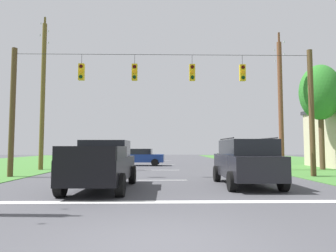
{
  "coord_description": "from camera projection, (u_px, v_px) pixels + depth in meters",
  "views": [
    {
      "loc": [
        -0.01,
        -5.28,
        1.67
      ],
      "look_at": [
        0.32,
        11.37,
        2.85
      ],
      "focal_mm": 31.93,
      "sensor_mm": 36.0,
      "label": 1
    }
  ],
  "objects": [
    {
      "name": "utility_pole_near_left",
      "position": [
        43.0,
        93.0,
        22.11
      ],
      "size": [
        0.32,
        1.67,
        11.46
      ],
      "color": "brown",
      "rests_on": "ground"
    },
    {
      "name": "lane_dash_2",
      "position": [
        162.0,
        165.0,
        28.4
      ],
      "size": [
        2.5,
        0.15,
        0.01
      ],
      "primitive_type": "cube",
      "rotation": [
        0.0,
        0.0,
        1.57
      ],
      "color": "white",
      "rests_on": "ground"
    },
    {
      "name": "lane_dash_1",
      "position": [
        162.0,
        170.0,
        21.66
      ],
      "size": [
        2.5,
        0.15,
        0.01
      ],
      "primitive_type": "cube",
      "rotation": [
        0.0,
        0.0,
        1.57
      ],
      "color": "white",
      "rests_on": "ground"
    },
    {
      "name": "suv_black",
      "position": [
        246.0,
        161.0,
        12.89
      ],
      "size": [
        2.25,
        4.82,
        2.05
      ],
      "color": "black",
      "rests_on": "ground"
    },
    {
      "name": "distant_car_oncoming",
      "position": [
        236.0,
        155.0,
        32.37
      ],
      "size": [
        4.45,
        2.33,
        1.52
      ],
      "color": "slate",
      "rests_on": "ground"
    },
    {
      "name": "ground_plane",
      "position": [
        162.0,
        244.0,
        5.14
      ],
      "size": [
        120.0,
        120.0,
        0.0
      ],
      "primitive_type": "plane",
      "color": "#47474C"
    },
    {
      "name": "overhead_signal_span",
      "position": [
        163.0,
        104.0,
        17.04
      ],
      "size": [
        17.38,
        0.31,
        7.34
      ],
      "color": "brown",
      "rests_on": "ground"
    },
    {
      "name": "tree_roadside_right",
      "position": [
        320.0,
        93.0,
        22.37
      ],
      "size": [
        2.96,
        2.96,
        7.85
      ],
      "color": "brown",
      "rests_on": "ground"
    },
    {
      "name": "pickup_truck",
      "position": [
        103.0,
        165.0,
        11.95
      ],
      "size": [
        2.33,
        5.42,
        1.95
      ],
      "color": "black",
      "rests_on": "ground"
    },
    {
      "name": "utility_pole_mid_right",
      "position": [
        281.0,
        102.0,
        21.82
      ],
      "size": [
        0.34,
        1.9,
        10.17
      ],
      "color": "brown",
      "rests_on": "ground"
    },
    {
      "name": "stop_bar_stripe",
      "position": [
        162.0,
        202.0,
        9.07
      ],
      "size": [
        14.12,
        0.45,
        0.01
      ],
      "primitive_type": "cube",
      "color": "white",
      "rests_on": "ground"
    },
    {
      "name": "distant_car_far_parked",
      "position": [
        140.0,
        157.0,
        27.01
      ],
      "size": [
        4.4,
        2.23,
        1.52
      ],
      "color": "navy",
      "rests_on": "ground"
    },
    {
      "name": "distant_car_crossing_white",
      "position": [
        81.0,
        156.0,
        30.29
      ],
      "size": [
        2.27,
        4.42,
        1.52
      ],
      "color": "silver",
      "rests_on": "ground"
    },
    {
      "name": "lane_dash_3",
      "position": [
        162.0,
        161.0,
        36.64
      ],
      "size": [
        2.5,
        0.15,
        0.01
      ],
      "primitive_type": "cube",
      "rotation": [
        0.0,
        0.0,
        1.57
      ],
      "color": "white",
      "rests_on": "ground"
    },
    {
      "name": "lane_dash_0",
      "position": [
        162.0,
        180.0,
        15.06
      ],
      "size": [
        2.5,
        0.15,
        0.01
      ],
      "primitive_type": "cube",
      "rotation": [
        0.0,
        0.0,
        1.57
      ],
      "color": "white",
      "rests_on": "ground"
    }
  ]
}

